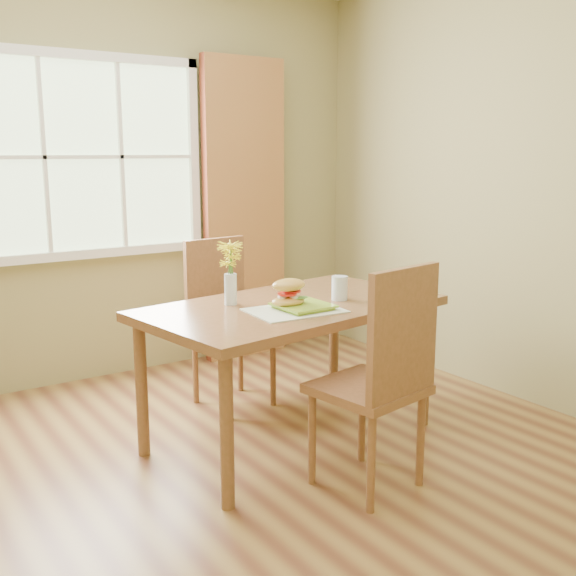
# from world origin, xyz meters

# --- Properties ---
(room) EXTENTS (4.24, 3.84, 2.74)m
(room) POSITION_xyz_m (0.00, 0.00, 1.35)
(room) COLOR olive
(room) RESTS_ON ground
(window) EXTENTS (1.62, 0.06, 1.32)m
(window) POSITION_xyz_m (0.00, 1.87, 1.50)
(window) COLOR beige
(window) RESTS_ON room
(curtain_right) EXTENTS (0.65, 0.08, 2.20)m
(curtain_right) POSITION_xyz_m (1.15, 1.78, 1.10)
(curtain_right) COLOR maroon
(curtain_right) RESTS_ON room
(dining_table) EXTENTS (1.65, 1.08, 0.76)m
(dining_table) POSITION_xyz_m (0.55, 0.30, 0.68)
(dining_table) COLOR brown
(dining_table) RESTS_ON room
(chair_near) EXTENTS (0.50, 0.50, 1.06)m
(chair_near) POSITION_xyz_m (0.57, -0.42, 0.58)
(chair_near) COLOR brown
(chair_near) RESTS_ON room
(chair_far) EXTENTS (0.46, 0.46, 1.01)m
(chair_far) POSITION_xyz_m (0.54, 1.00, 0.56)
(chair_far) COLOR brown
(chair_far) RESTS_ON room
(placemat) EXTENTS (0.47, 0.36, 0.01)m
(placemat) POSITION_xyz_m (0.47, 0.14, 0.76)
(placemat) COLOR beige
(placemat) RESTS_ON dining_table
(plate) EXTENTS (0.26, 0.26, 0.01)m
(plate) POSITION_xyz_m (0.52, 0.14, 0.77)
(plate) COLOR #8CBB2E
(plate) RESTS_ON placemat
(croissant_sandwich) EXTENTS (0.19, 0.13, 0.14)m
(croissant_sandwich) POSITION_xyz_m (0.46, 0.18, 0.84)
(croissant_sandwich) COLOR #E2BB4D
(croissant_sandwich) RESTS_ON plate
(water_glass) EXTENTS (0.09, 0.09, 0.13)m
(water_glass) POSITION_xyz_m (0.81, 0.22, 0.82)
(water_glass) COLOR silver
(water_glass) RESTS_ON dining_table
(flower_vase) EXTENTS (0.13, 0.13, 0.33)m
(flower_vase) POSITION_xyz_m (0.28, 0.45, 0.96)
(flower_vase) COLOR silver
(flower_vase) RESTS_ON dining_table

